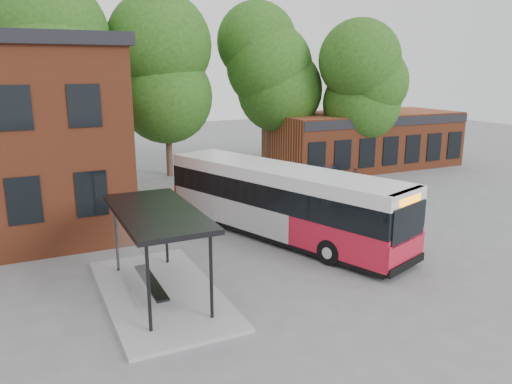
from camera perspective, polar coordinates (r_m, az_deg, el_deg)
name	(u,v)px	position (r m, az deg, el deg)	size (l,w,h in m)	color
ground	(270,262)	(19.18, 1.58, -7.97)	(100.00, 100.00, 0.00)	slate
shop_row	(364,140)	(38.10, 12.21, 5.87)	(14.00, 6.20, 4.00)	brown
bus_shelter	(159,253)	(16.30, -11.06, -6.84)	(3.60, 7.00, 2.90)	black
bike_rail	(328,181)	(31.92, 8.24, 1.20)	(5.20, 0.10, 0.38)	black
tree_0	(55,97)	(31.93, -22.02, 9.99)	(7.92, 7.92, 11.00)	#1F4612
tree_1	(167,99)	(34.12, -10.14, 10.46)	(7.92, 7.92, 10.40)	#1F4612
tree_2	(268,93)	(35.72, 1.37, 11.30)	(7.92, 7.92, 11.00)	#1F4612
tree_3	(360,106)	(35.03, 11.81, 9.55)	(7.04, 7.04, 9.28)	#1F4612
city_bus	(281,202)	(21.52, 2.84, -1.20)	(2.58, 12.11, 3.08)	red
bicycle_0	(304,178)	(31.55, 5.45, 1.64)	(0.61, 1.75, 0.92)	#313136
bicycle_1	(307,182)	(30.26, 5.83, 1.18)	(0.47, 1.67, 1.00)	black
bicycle_2	(317,177)	(32.14, 6.98, 1.75)	(0.55, 1.59, 0.84)	black
bicycle_3	(326,176)	(31.76, 7.97, 1.82)	(0.52, 1.84, 1.10)	#27262C
bicycle_4	(316,175)	(32.52, 6.85, 1.89)	(0.55, 1.57, 0.82)	black
bicycle_5	(328,173)	(32.81, 8.19, 2.18)	(0.51, 1.80, 1.08)	navy
bicycle_6	(346,176)	(32.41, 10.28, 1.84)	(0.63, 1.82, 0.95)	#38312A
bicycle_7	(351,175)	(32.83, 10.83, 1.90)	(0.41, 1.46, 0.88)	black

